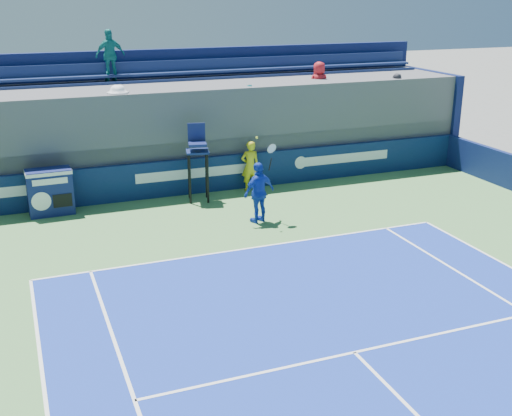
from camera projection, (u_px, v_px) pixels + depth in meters
name	position (u px, v px, depth m)	size (l,w,h in m)	color
ball_person	(250.00, 166.00, 21.40)	(0.62, 0.41, 1.71)	gold
back_hoarding	(195.00, 176.00, 21.22)	(20.40, 0.21, 1.20)	#0C1C46
match_clock	(50.00, 191.00, 19.17)	(1.34, 0.77, 1.40)	#0F184F
umpire_chair	(198.00, 154.00, 20.18)	(0.83, 0.83, 2.48)	black
tennis_player	(259.00, 192.00, 18.44)	(1.13, 0.74, 2.57)	#1637B3
stadium_seating	(178.00, 127.00, 22.62)	(21.00, 4.05, 5.18)	#4F4F54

